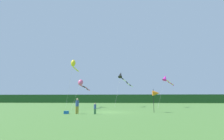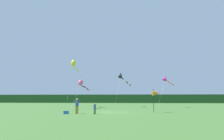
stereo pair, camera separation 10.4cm
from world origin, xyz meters
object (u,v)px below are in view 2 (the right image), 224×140
kite_black (122,77)px  kite_magenta (166,79)px  person_child (95,108)px  cooler_box (66,112)px  kite_yellow (74,64)px  person_adult (77,105)px  kite_rainbow (82,84)px  banner_flag_pole (156,93)px

kite_black → kite_magenta: size_ratio=1.48×
person_child → cooler_box: bearing=176.7°
kite_yellow → cooler_box: bearing=-75.7°
person_adult → kite_rainbow: 11.31m
person_child → kite_yellow: 17.96m
kite_black → kite_yellow: bearing=-166.6°
person_adult → banner_flag_pole: 9.90m
person_child → kite_rainbow: 12.42m
person_adult → banner_flag_pole: (9.46, 2.56, 1.40)m
kite_magenta → banner_flag_pole: bearing=-108.0°
person_adult → kite_black: bearing=73.2°
person_child → kite_magenta: bearing=54.4°
banner_flag_pole → kite_magenta: bearing=72.0°
person_adult → kite_magenta: size_ratio=0.27×
person_child → kite_magenta: kite_magenta is taller
cooler_box → kite_rainbow: size_ratio=0.06×
cooler_box → kite_yellow: bearing=104.3°
kite_yellow → kite_rainbow: (2.62, -3.48, -4.28)m
cooler_box → kite_yellow: 17.04m
kite_black → kite_rainbow: (-7.14, -5.81, -1.83)m
cooler_box → kite_black: kite_black is taller
banner_flag_pole → kite_yellow: (-14.27, 11.49, 6.24)m
kite_black → kite_magenta: bearing=-5.0°
kite_black → kite_magenta: 8.79m
person_child → cooler_box: person_child is taller
person_child → kite_yellow: size_ratio=0.13×
kite_magenta → person_adult: bearing=-131.3°
person_adult → kite_rainbow: (-2.19, 10.57, 3.36)m
cooler_box → kite_magenta: bearing=47.0°
kite_black → cooler_box: bearing=-110.1°
person_adult → kite_black: kite_black is taller
kite_rainbow → kite_yellow: bearing=126.9°
cooler_box → kite_black: (6.10, 16.66, 6.00)m
kite_yellow → kite_black: bearing=13.4°
kite_magenta → kite_yellow: 18.81m
person_adult → kite_yellow: 16.71m
cooler_box → person_adult: bearing=13.7°
cooler_box → banner_flag_pole: (10.61, 2.84, 2.21)m
banner_flag_pole → kite_black: size_ratio=0.31×
kite_magenta → kite_rainbow: (-15.89, -5.04, -1.28)m
person_child → kite_yellow: (-6.98, 14.53, 7.92)m
kite_magenta → cooler_box: bearing=-133.0°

